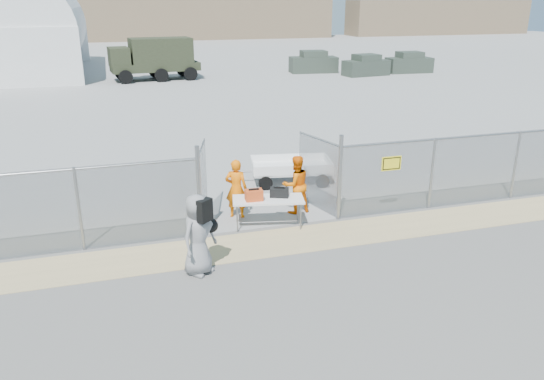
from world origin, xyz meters
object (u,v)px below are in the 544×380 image
object	(u,v)px
security_worker_right	(296,185)
utility_trailer	(291,170)
visitor	(198,235)
folding_table	(268,212)
security_worker_left	(236,189)

from	to	relation	value
security_worker_right	utility_trailer	world-z (taller)	security_worker_right
visitor	utility_trailer	distance (m)	6.99
folding_table	security_worker_left	bearing A→B (deg)	138.84
visitor	utility_trailer	world-z (taller)	visitor
security_worker_right	visitor	size ratio (longest dim) A/B	0.91
utility_trailer	folding_table	bearing A→B (deg)	-107.81
security_worker_right	visitor	world-z (taller)	visitor
folding_table	utility_trailer	distance (m)	3.96
security_worker_left	utility_trailer	bearing A→B (deg)	-111.65
folding_table	security_worker_left	xyz separation A→B (m)	(-0.69, 0.92, 0.46)
security_worker_left	visitor	size ratio (longest dim) A/B	0.91
folding_table	security_worker_right	bearing A→B (deg)	47.55
security_worker_left	visitor	world-z (taller)	visitor
security_worker_left	security_worker_right	size ratio (longest dim) A/B	1.00
utility_trailer	security_worker_left	bearing A→B (deg)	-124.51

